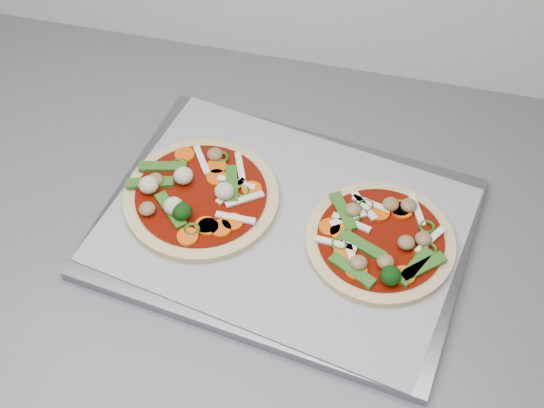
# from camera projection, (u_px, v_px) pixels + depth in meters

# --- Properties ---
(base_cabinet) EXTENTS (3.60, 0.60, 0.86)m
(base_cabinet) POSITION_uv_depth(u_px,v_px,m) (20.00, 334.00, 1.36)
(base_cabinet) COLOR silver
(base_cabinet) RESTS_ON ground
(baking_tray) EXTENTS (0.47, 0.37, 0.01)m
(baking_tray) POSITION_uv_depth(u_px,v_px,m) (285.00, 228.00, 0.91)
(baking_tray) COLOR gray
(baking_tray) RESTS_ON countertop
(parchment) EXTENTS (0.46, 0.37, 0.00)m
(parchment) POSITION_uv_depth(u_px,v_px,m) (285.00, 224.00, 0.90)
(parchment) COLOR #A0A0A5
(parchment) RESTS_ON baking_tray
(pizza_left) EXTENTS (0.23, 0.23, 0.03)m
(pizza_left) POSITION_uv_depth(u_px,v_px,m) (199.00, 196.00, 0.92)
(pizza_left) COLOR #F1CF8A
(pizza_left) RESTS_ON parchment
(pizza_right) EXTENTS (0.18, 0.18, 0.03)m
(pizza_right) POSITION_uv_depth(u_px,v_px,m) (381.00, 241.00, 0.87)
(pizza_right) COLOR #F1CF8A
(pizza_right) RESTS_ON parchment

